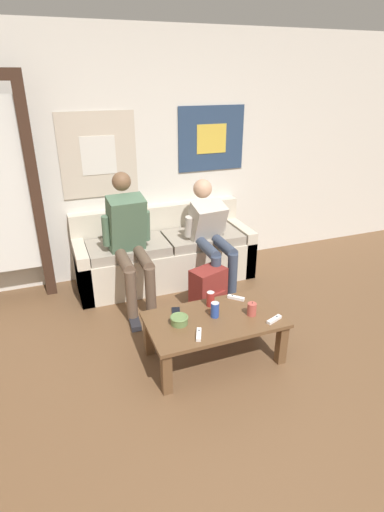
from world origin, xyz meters
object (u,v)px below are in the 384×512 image
Objects in this scene: person_seated_teen at (211,233)px; cell_phone at (176,312)px; coffee_table at (214,325)px; drink_can_red at (211,299)px; game_controller_near_right at (236,298)px; person_seated_adult at (129,238)px; backpack at (209,290)px; drink_can_blue at (215,310)px; game_controller_near_left at (199,334)px; game_controller_far_center at (274,319)px; ceramic_bowl at (179,320)px; couch at (165,255)px; pillar_candle at (252,309)px.

cell_phone is (-0.69, -0.93, -0.24)m from person_seated_teen.
drink_can_red is at bearing 77.06° from coffee_table.
game_controller_near_right is (-0.15, -0.91, -0.23)m from person_seated_teen.
backpack is (0.65, -0.42, -0.48)m from person_seated_adult.
drink_can_blue is 0.29m from game_controller_near_left.
ceramic_bowl is at bearing 162.38° from game_controller_far_center.
couch is 15.36× the size of drink_can_red.
game_controller_far_center is at bearing -17.62° from ceramic_bowl.
game_controller_far_center is at bearing -48.17° from pillar_candle.
game_controller_far_center is at bearing -28.23° from drink_can_blue.
backpack is at bearing 70.72° from drink_can_blue.
couch is at bearing 90.12° from drink_can_red.
cell_phone is at bearing -80.95° from person_seated_adult.
game_controller_near_left is (-0.44, -0.86, 0.18)m from backpack.
game_controller_near_right is at bearing 33.39° from drink_can_blue.
drink_can_red reaches higher than game_controller_near_right.
drink_can_blue is 0.17m from drink_can_red.
couch is 16.54× the size of pillar_candle.
cell_phone is at bearing 80.75° from ceramic_bowl.
drink_can_red is at bearing 55.66° from game_controller_near_left.
person_seated_teen is at bearing 89.02° from game_controller_far_center.
ceramic_bowl is 0.16m from cell_phone.
pillar_candle is (0.05, -0.75, 0.22)m from backpack.
game_controller_near_right reaches higher than coffee_table.
ceramic_bowl reaches higher than backpack.
backpack is 3.38× the size of game_controller_near_right.
pillar_candle reaches higher than game_controller_near_right.
game_controller_far_center is (0.61, -0.03, 0.00)m from game_controller_near_left.
game_controller_near_right is (0.57, 0.18, -0.02)m from ceramic_bowl.
backpack reaches higher than game_controller_near_left.
drink_can_blue is (0.29, -0.00, 0.03)m from ceramic_bowl.
pillar_candle reaches higher than backpack.
drink_can_blue is at bearing 151.77° from game_controller_far_center.
cell_phone is at bearing 150.66° from game_controller_far_center.
couch is 13.66× the size of ceramic_bowl.
couch reaches higher than game_controller_far_center.
game_controller_near_left is at bearing -98.36° from couch.
game_controller_near_left reaches higher than coffee_table.
cell_phone is (-0.26, 0.18, 0.07)m from coffee_table.
person_seated_adult is at bearing 115.72° from drink_can_red.
ceramic_bowl is at bearing 112.78° from game_controller_near_left.
couch is 1.45m from drink_can_blue.
person_seated_teen is 1.02m from drink_can_red.
couch is at bearing 102.73° from game_controller_far_center.
game_controller_near_right is (0.69, -0.91, -0.30)m from person_seated_adult.
game_controller_near_right is 0.42m from game_controller_far_center.
person_seated_teen reaches higher than couch.
drink_can_red is 0.43m from game_controller_near_left.
person_seated_adult is at bearing 99.08° from game_controller_near_left.
person_seated_teen is 0.95m from game_controller_near_right.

